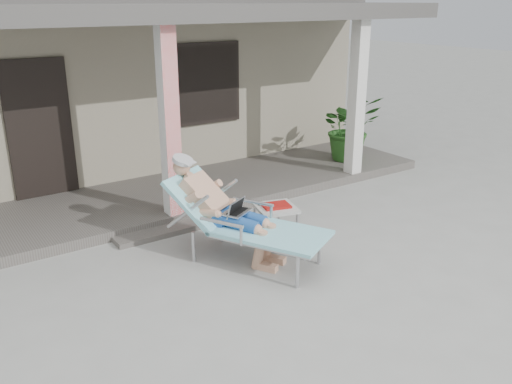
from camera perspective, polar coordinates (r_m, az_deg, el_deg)
ground at (r=6.27m, az=0.24°, el=-9.53°), size 60.00×60.00×0.00m
house at (r=11.53m, az=-18.68°, el=11.69°), size 10.40×5.40×3.30m
porch_deck at (r=8.66m, az=-11.03°, el=-0.89°), size 10.00×2.00×0.15m
porch_overhang at (r=8.09m, az=-12.16°, el=17.32°), size 10.00×2.30×2.85m
porch_step at (r=7.70m, az=-7.57°, el=-3.64°), size 2.00×0.30×0.07m
lounger at (r=6.53m, az=-2.42°, el=-0.39°), size 1.61×2.10×1.33m
side_table at (r=7.28m, az=2.12°, el=-1.85°), size 0.63×0.63×0.46m
potted_palm at (r=10.46m, az=9.81°, el=6.70°), size 1.32×1.21×1.24m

